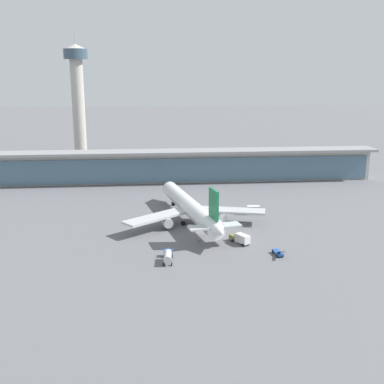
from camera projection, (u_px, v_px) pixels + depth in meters
name	position (u px, v px, depth m)	size (l,w,h in m)	color
ground_plane	(198.00, 232.00, 154.37)	(1200.00, 1200.00, 0.00)	slate
airliner_on_stand	(191.00, 208.00, 162.28)	(48.77, 64.31, 17.25)	white
service_truck_near_nose_blue	(278.00, 253.00, 134.36)	(2.41, 6.91, 2.70)	#234C9E
service_truck_under_wing_blue	(168.00, 256.00, 129.72)	(2.99, 8.73, 2.95)	#234C9E
service_truck_mid_apron_olive	(241.00, 238.00, 143.36)	(5.69, 7.46, 3.10)	olive
service_truck_by_tail_white	(251.00, 210.00, 173.34)	(7.48, 2.99, 3.10)	silver
terminal_building	(182.00, 165.00, 223.52)	(183.60, 12.80, 15.20)	#B2ADA3
control_tower	(78.00, 98.00, 244.21)	(12.00, 12.00, 69.13)	#B2ADA3
safety_cone_alpha	(199.00, 240.00, 146.16)	(0.62, 0.62, 0.70)	orange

